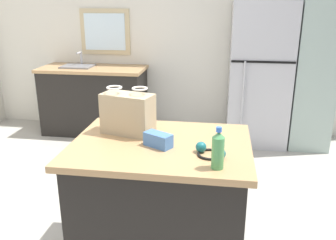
% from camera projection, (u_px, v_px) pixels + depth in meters
% --- Properties ---
extents(ground, '(6.58, 6.58, 0.00)m').
position_uv_depth(ground, '(144.00, 231.00, 2.83)').
color(ground, '#ADA89E').
extents(back_wall, '(5.48, 0.13, 2.63)m').
position_uv_depth(back_wall, '(181.00, 33.00, 4.76)').
color(back_wall, silver).
rests_on(back_wall, ground).
extents(kitchen_island, '(1.11, 0.85, 0.89)m').
position_uv_depth(kitchen_island, '(161.00, 205.00, 2.37)').
color(kitchen_island, black).
rests_on(kitchen_island, ground).
extents(refrigerator, '(0.72, 0.68, 1.73)m').
position_uv_depth(refrigerator, '(259.00, 75.00, 4.38)').
color(refrigerator, '#B7B7BC').
rests_on(refrigerator, ground).
extents(tall_cabinet, '(0.47, 0.61, 2.07)m').
position_uv_depth(tall_cabinet, '(314.00, 62.00, 4.24)').
color(tall_cabinet, '#9EB2A8').
rests_on(tall_cabinet, ground).
extents(sink_counter, '(1.37, 0.62, 1.08)m').
position_uv_depth(sink_counter, '(94.00, 99.00, 4.84)').
color(sink_counter, black).
rests_on(sink_counter, ground).
extents(shopping_bag, '(0.37, 0.25, 0.31)m').
position_uv_depth(shopping_bag, '(128.00, 113.00, 2.35)').
color(shopping_bag, tan).
rests_on(shopping_bag, kitchen_island).
extents(small_box, '(0.19, 0.16, 0.08)m').
position_uv_depth(small_box, '(158.00, 140.00, 2.17)').
color(small_box, '#4775B7').
rests_on(small_box, kitchen_island).
extents(bottle, '(0.07, 0.07, 0.23)m').
position_uv_depth(bottle, '(218.00, 150.00, 1.87)').
color(bottle, '#4C9956').
rests_on(bottle, kitchen_island).
extents(ear_defenders, '(0.21, 0.21, 0.06)m').
position_uv_depth(ear_defenders, '(210.00, 152.00, 2.05)').
color(ear_defenders, black).
rests_on(ear_defenders, kitchen_island).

